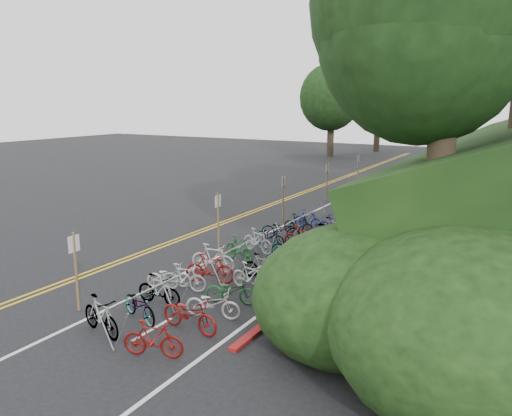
{
  "coord_description": "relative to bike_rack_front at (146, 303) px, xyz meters",
  "views": [
    {
      "loc": [
        11.92,
        -11.66,
        6.18
      ],
      "look_at": [
        0.67,
        8.03,
        1.3
      ],
      "focal_mm": 35.0,
      "sensor_mm": 36.0,
      "label": 1
    }
  ],
  "objects": [
    {
      "name": "bike_racks_rest",
      "position": [
        -0.12,
        15.23,
        0.0
      ],
      "size": [
        1.14,
        23.0,
        1.17
      ],
      "color": "gray",
      "rests_on": "ground"
    },
    {
      "name": "road_markings",
      "position": [
        -2.48,
        12.33,
        -0.85
      ],
      "size": [
        7.47,
        80.0,
        0.01
      ],
      "color": "gold",
      "rests_on": "ground"
    },
    {
      "name": "signpost_near",
      "position": [
        -2.79,
        0.11,
        0.54
      ],
      "size": [
        0.08,
        0.4,
        2.44
      ],
      "color": "brown",
      "rests_on": "ground"
    },
    {
      "name": "ground",
      "position": [
        -3.12,
        2.23,
        -0.85
      ],
      "size": [
        120.0,
        120.0,
        0.0
      ],
      "primitive_type": "plane",
      "color": "black",
      "rests_on": "ground"
    },
    {
      "name": "red_curb",
      "position": [
        2.58,
        14.23,
        -0.8
      ],
      "size": [
        0.25,
        28.0,
        0.1
      ],
      "primitive_type": "cube",
      "color": "maroon",
      "rests_on": "ground"
    },
    {
      "name": "signposts_rest",
      "position": [
        -2.52,
        16.23,
        0.58
      ],
      "size": [
        0.08,
        18.4,
        2.5
      ],
      "color": "brown",
      "rests_on": "ground"
    },
    {
      "name": "bike_valet",
      "position": [
        -0.05,
        5.82,
        -0.37
      ],
      "size": [
        3.27,
        15.05,
        1.09
      ],
      "color": "slate",
      "rests_on": "ground"
    },
    {
      "name": "bike_front",
      "position": [
        -1.69,
        2.99,
        -0.46
      ],
      "size": [
        1.18,
        1.54,
        0.78
      ],
      "primitive_type": "imported",
      "rotation": [
        0.0,
        0.0,
        2.09
      ],
      "color": "beige",
      "rests_on": "ground"
    },
    {
      "name": "bike_rack_front",
      "position": [
        0.0,
        0.0,
        0.0
      ],
      "size": [
        1.15,
        2.65,
        1.19
      ],
      "color": "gray",
      "rests_on": "ground"
    }
  ]
}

